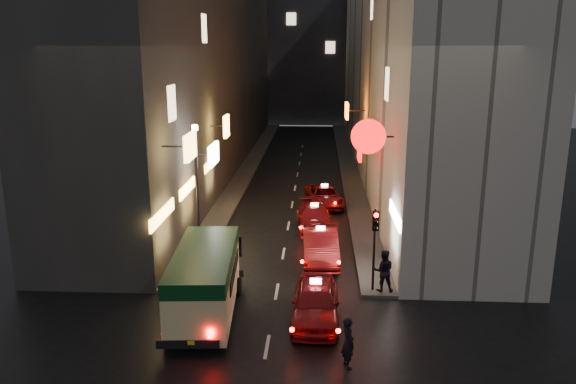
% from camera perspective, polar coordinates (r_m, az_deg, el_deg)
% --- Properties ---
extents(building_left, '(7.49, 52.30, 18.00)m').
position_cam_1_polar(building_left, '(48.18, -8.66, 13.17)').
color(building_left, '#363431').
rests_on(building_left, ground).
extents(building_right, '(7.90, 52.00, 18.00)m').
position_cam_1_polar(building_right, '(47.62, 11.08, 13.06)').
color(building_right, '#B6B1A6').
rests_on(building_right, ground).
extents(building_far, '(30.00, 10.00, 22.00)m').
position_cam_1_polar(building_far, '(79.22, 2.01, 15.19)').
color(building_far, '#35353A').
rests_on(building_far, ground).
extents(sidewalk_left, '(1.50, 52.00, 0.15)m').
position_cam_1_polar(sidewalk_left, '(48.57, -3.92, 2.70)').
color(sidewalk_left, '#4B4846').
rests_on(sidewalk_left, ground).
extents(sidewalk_right, '(1.50, 52.00, 0.15)m').
position_cam_1_polar(sidewalk_right, '(48.28, 6.15, 2.58)').
color(sidewalk_right, '#4B4846').
rests_on(sidewalk_right, ground).
extents(minibus, '(2.56, 6.23, 2.62)m').
position_cam_1_polar(minibus, '(21.42, -8.44, -8.41)').
color(minibus, '#F3DE98').
rests_on(minibus, ground).
extents(taxi_near, '(2.29, 5.44, 1.89)m').
position_cam_1_polar(taxi_near, '(21.27, 2.82, -10.78)').
color(taxi_near, maroon).
rests_on(taxi_near, ground).
extents(taxi_second, '(2.56, 5.74, 1.96)m').
position_cam_1_polar(taxi_second, '(26.93, 3.31, -5.16)').
color(taxi_second, maroon).
rests_on(taxi_second, ground).
extents(taxi_third, '(2.43, 5.08, 1.74)m').
position_cam_1_polar(taxi_third, '(31.52, 2.70, -2.43)').
color(taxi_third, maroon).
rests_on(taxi_third, ground).
extents(taxi_far, '(2.59, 4.82, 1.63)m').
position_cam_1_polar(taxi_far, '(36.32, 3.72, -0.26)').
color(taxi_far, maroon).
rests_on(taxi_far, ground).
extents(pedestrian_crossing, '(0.62, 0.74, 1.93)m').
position_cam_1_polar(pedestrian_crossing, '(18.45, 6.12, -14.65)').
color(pedestrian_crossing, black).
rests_on(pedestrian_crossing, ground).
extents(pedestrian_sidewalk, '(0.77, 0.48, 2.02)m').
position_cam_1_polar(pedestrian_sidewalk, '(23.55, 9.69, -7.61)').
color(pedestrian_sidewalk, black).
rests_on(pedestrian_sidewalk, sidewalk_right).
extents(traffic_light, '(0.26, 0.43, 3.50)m').
position_cam_1_polar(traffic_light, '(22.96, 8.84, -4.10)').
color(traffic_light, black).
rests_on(traffic_light, sidewalk_right).
extents(lamp_post, '(0.28, 0.28, 6.22)m').
position_cam_1_polar(lamp_post, '(27.54, -9.23, 1.25)').
color(lamp_post, black).
rests_on(lamp_post, sidewalk_left).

